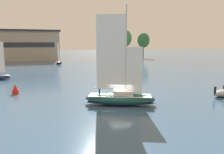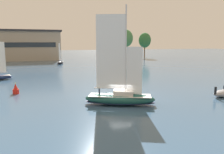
{
  "view_description": "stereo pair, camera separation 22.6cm",
  "coord_description": "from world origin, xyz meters",
  "px_view_note": "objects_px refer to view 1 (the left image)",
  "views": [
    {
      "loc": [
        -9.43,
        -24.32,
        7.57
      ],
      "look_at": [
        0.0,
        3.0,
        3.01
      ],
      "focal_mm": 35.0,
      "sensor_mm": 36.0,
      "label": 1
    },
    {
      "loc": [
        -9.22,
        -24.39,
        7.57
      ],
      "look_at": [
        0.0,
        3.0,
        3.01
      ],
      "focal_mm": 35.0,
      "sensor_mm": 36.0,
      "label": 2
    }
  ],
  "objects_px": {
    "tree_shore_center": "(125,38)",
    "sailboat_main": "(120,97)",
    "sailboat_moored_far_slip": "(59,62)",
    "tree_shore_left": "(143,40)",
    "channel_buoy": "(15,90)",
    "motor_tender": "(224,93)"
  },
  "relations": [
    {
      "from": "tree_shore_center",
      "to": "sailboat_main",
      "type": "height_order",
      "value": "tree_shore_center"
    },
    {
      "from": "tree_shore_left",
      "to": "sailboat_main",
      "type": "relative_size",
      "value": 1.04
    },
    {
      "from": "motor_tender",
      "to": "channel_buoy",
      "type": "height_order",
      "value": "channel_buoy"
    },
    {
      "from": "sailboat_main",
      "to": "motor_tender",
      "type": "distance_m",
      "value": 15.53
    },
    {
      "from": "tree_shore_left",
      "to": "sailboat_main",
      "type": "xyz_separation_m",
      "value": [
        -41.24,
        -74.48,
        -7.72
      ]
    },
    {
      "from": "sailboat_moored_far_slip",
      "to": "motor_tender",
      "type": "relative_size",
      "value": 1.85
    },
    {
      "from": "motor_tender",
      "to": "channel_buoy",
      "type": "relative_size",
      "value": 2.6
    },
    {
      "from": "tree_shore_center",
      "to": "channel_buoy",
      "type": "distance_m",
      "value": 76.64
    },
    {
      "from": "tree_shore_left",
      "to": "motor_tender",
      "type": "distance_m",
      "value": 80.04
    },
    {
      "from": "tree_shore_center",
      "to": "sailboat_main",
      "type": "distance_m",
      "value": 79.65
    },
    {
      "from": "sailboat_main",
      "to": "sailboat_moored_far_slip",
      "type": "distance_m",
      "value": 56.18
    },
    {
      "from": "tree_shore_center",
      "to": "sailboat_moored_far_slip",
      "type": "relative_size",
      "value": 1.69
    },
    {
      "from": "sailboat_main",
      "to": "sailboat_moored_far_slip",
      "type": "bearing_deg",
      "value": 91.9
    },
    {
      "from": "sailboat_main",
      "to": "tree_shore_left",
      "type": "bearing_deg",
      "value": 61.03
    },
    {
      "from": "motor_tender",
      "to": "channel_buoy",
      "type": "xyz_separation_m",
      "value": [
        -28.2,
        11.28,
        0.14
      ]
    },
    {
      "from": "sailboat_moored_far_slip",
      "to": "tree_shore_left",
      "type": "bearing_deg",
      "value": 23.04
    },
    {
      "from": "sailboat_main",
      "to": "sailboat_moored_far_slip",
      "type": "xyz_separation_m",
      "value": [
        -1.86,
        56.15,
        -0.26
      ]
    },
    {
      "from": "tree_shore_left",
      "to": "sailboat_main",
      "type": "bearing_deg",
      "value": -118.97
    },
    {
      "from": "tree_shore_center",
      "to": "sailboat_main",
      "type": "xyz_separation_m",
      "value": [
        -30.54,
        -73.05,
        -8.61
      ]
    },
    {
      "from": "tree_shore_left",
      "to": "channel_buoy",
      "type": "relative_size",
      "value": 7.36
    },
    {
      "from": "tree_shore_left",
      "to": "sailboat_main",
      "type": "height_order",
      "value": "tree_shore_left"
    },
    {
      "from": "channel_buoy",
      "to": "motor_tender",
      "type": "bearing_deg",
      "value": -21.8
    }
  ]
}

